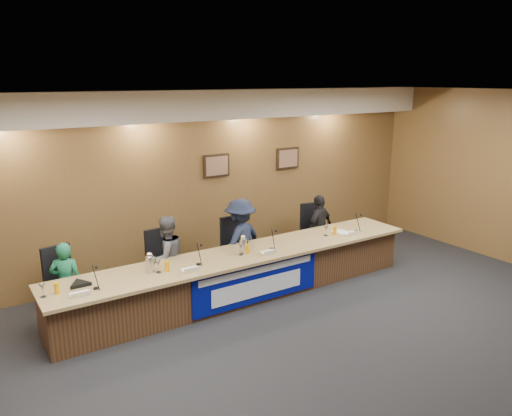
# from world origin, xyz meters

# --- Properties ---
(floor) EXTENTS (10.00, 10.00, 0.00)m
(floor) POSITION_xyz_m (0.00, 0.00, 0.00)
(floor) COLOR black
(floor) RESTS_ON ground
(ceiling) EXTENTS (10.00, 8.00, 0.04)m
(ceiling) POSITION_xyz_m (0.00, 0.00, 3.20)
(ceiling) COLOR silver
(ceiling) RESTS_ON wall_back
(wall_back) EXTENTS (10.00, 0.04, 3.20)m
(wall_back) POSITION_xyz_m (0.00, 4.00, 1.60)
(wall_back) COLOR brown
(wall_back) RESTS_ON floor
(soffit) EXTENTS (10.00, 0.50, 0.50)m
(soffit) POSITION_xyz_m (0.00, 3.75, 2.95)
(soffit) COLOR beige
(soffit) RESTS_ON wall_back
(dais_body) EXTENTS (6.00, 0.80, 0.70)m
(dais_body) POSITION_xyz_m (0.00, 2.40, 0.35)
(dais_body) COLOR #492D19
(dais_body) RESTS_ON floor
(dais_top) EXTENTS (6.10, 0.95, 0.05)m
(dais_top) POSITION_xyz_m (0.00, 2.35, 0.72)
(dais_top) COLOR #9B7D4C
(dais_top) RESTS_ON dais_body
(banner) EXTENTS (2.20, 0.02, 0.65)m
(banner) POSITION_xyz_m (0.00, 1.99, 0.38)
(banner) COLOR #030B7B
(banner) RESTS_ON dais_body
(banner_text_upper) EXTENTS (2.00, 0.01, 0.10)m
(banner_text_upper) POSITION_xyz_m (0.00, 1.97, 0.58)
(banner_text_upper) COLOR silver
(banner_text_upper) RESTS_ON banner
(banner_text_lower) EXTENTS (1.60, 0.01, 0.28)m
(banner_text_lower) POSITION_xyz_m (0.00, 1.97, 0.30)
(banner_text_lower) COLOR silver
(banner_text_lower) RESTS_ON banner
(wall_photo_left) EXTENTS (0.52, 0.04, 0.42)m
(wall_photo_left) POSITION_xyz_m (0.40, 3.97, 1.85)
(wall_photo_left) COLOR black
(wall_photo_left) RESTS_ON wall_back
(wall_photo_right) EXTENTS (0.52, 0.04, 0.42)m
(wall_photo_right) POSITION_xyz_m (2.00, 3.97, 1.85)
(wall_photo_right) COLOR black
(wall_photo_right) RESTS_ON wall_back
(panelist_a) EXTENTS (0.52, 0.44, 1.21)m
(panelist_a) POSITION_xyz_m (-2.55, 2.98, 0.60)
(panelist_a) COLOR #176241
(panelist_a) RESTS_ON floor
(panelist_b) EXTENTS (0.74, 0.63, 1.35)m
(panelist_b) POSITION_xyz_m (-1.04, 2.98, 0.68)
(panelist_b) COLOR #4F4E53
(panelist_b) RESTS_ON floor
(panelist_c) EXTENTS (1.06, 0.82, 1.44)m
(panelist_c) POSITION_xyz_m (0.30, 2.98, 0.72)
(panelist_c) COLOR #171F36
(panelist_c) RESTS_ON floor
(panelist_d) EXTENTS (0.82, 0.53, 1.29)m
(panelist_d) POSITION_xyz_m (2.03, 2.98, 0.65)
(panelist_d) COLOR black
(panelist_d) RESTS_ON floor
(office_chair_a) EXTENTS (0.57, 0.57, 0.08)m
(office_chair_a) POSITION_xyz_m (-2.55, 3.08, 0.48)
(office_chair_a) COLOR black
(office_chair_a) RESTS_ON floor
(office_chair_b) EXTENTS (0.51, 0.51, 0.08)m
(office_chair_b) POSITION_xyz_m (-1.04, 3.08, 0.48)
(office_chair_b) COLOR black
(office_chair_b) RESTS_ON floor
(office_chair_c) EXTENTS (0.49, 0.49, 0.08)m
(office_chair_c) POSITION_xyz_m (0.30, 3.08, 0.48)
(office_chair_c) COLOR black
(office_chair_c) RESTS_ON floor
(office_chair_d) EXTENTS (0.55, 0.55, 0.08)m
(office_chair_d) POSITION_xyz_m (2.03, 3.08, 0.48)
(office_chair_d) COLOR black
(office_chair_d) RESTS_ON floor
(nameplate_a) EXTENTS (0.24, 0.08, 0.10)m
(nameplate_a) POSITION_xyz_m (-2.57, 2.06, 0.80)
(nameplate_a) COLOR white
(nameplate_a) RESTS_ON dais_top
(microphone_a) EXTENTS (0.07, 0.07, 0.02)m
(microphone_a) POSITION_xyz_m (-2.34, 2.22, 0.76)
(microphone_a) COLOR black
(microphone_a) RESTS_ON dais_top
(juice_glass_a) EXTENTS (0.06, 0.06, 0.15)m
(juice_glass_a) POSITION_xyz_m (-2.79, 2.33, 0.82)
(juice_glass_a) COLOR orange
(juice_glass_a) RESTS_ON dais_top
(water_glass_a) EXTENTS (0.08, 0.08, 0.18)m
(water_glass_a) POSITION_xyz_m (-2.96, 2.32, 0.84)
(water_glass_a) COLOR silver
(water_glass_a) RESTS_ON dais_top
(nameplate_b) EXTENTS (0.24, 0.08, 0.10)m
(nameplate_b) POSITION_xyz_m (-1.06, 2.06, 0.80)
(nameplate_b) COLOR white
(nameplate_b) RESTS_ON dais_top
(microphone_b) EXTENTS (0.07, 0.07, 0.02)m
(microphone_b) POSITION_xyz_m (-0.84, 2.27, 0.76)
(microphone_b) COLOR black
(microphone_b) RESTS_ON dais_top
(juice_glass_b) EXTENTS (0.06, 0.06, 0.15)m
(juice_glass_b) POSITION_xyz_m (-1.32, 2.29, 0.82)
(juice_glass_b) COLOR orange
(juice_glass_b) RESTS_ON dais_top
(water_glass_b) EXTENTS (0.08, 0.08, 0.18)m
(water_glass_b) POSITION_xyz_m (-1.45, 2.31, 0.84)
(water_glass_b) COLOR silver
(water_glass_b) RESTS_ON dais_top
(nameplate_c) EXTENTS (0.24, 0.08, 0.10)m
(nameplate_c) POSITION_xyz_m (0.28, 2.06, 0.80)
(nameplate_c) COLOR white
(nameplate_c) RESTS_ON dais_top
(microphone_c) EXTENTS (0.07, 0.07, 0.02)m
(microphone_c) POSITION_xyz_m (0.44, 2.25, 0.76)
(microphone_c) COLOR black
(microphone_c) RESTS_ON dais_top
(juice_glass_c) EXTENTS (0.06, 0.06, 0.15)m
(juice_glass_c) POSITION_xyz_m (0.01, 2.30, 0.82)
(juice_glass_c) COLOR orange
(juice_glass_c) RESTS_ON dais_top
(water_glass_c) EXTENTS (0.08, 0.08, 0.18)m
(water_glass_c) POSITION_xyz_m (-0.10, 2.30, 0.84)
(water_glass_c) COLOR silver
(water_glass_c) RESTS_ON dais_top
(nameplate_d) EXTENTS (0.24, 0.08, 0.10)m
(nameplate_d) POSITION_xyz_m (2.02, 2.09, 0.80)
(nameplate_d) COLOR white
(nameplate_d) RESTS_ON dais_top
(microphone_d) EXTENTS (0.07, 0.07, 0.02)m
(microphone_d) POSITION_xyz_m (2.24, 2.22, 0.76)
(microphone_d) COLOR black
(microphone_d) RESTS_ON dais_top
(juice_glass_d) EXTENTS (0.06, 0.06, 0.15)m
(juice_glass_d) POSITION_xyz_m (1.80, 2.28, 0.82)
(juice_glass_d) COLOR orange
(juice_glass_d) RESTS_ON dais_top
(water_glass_d) EXTENTS (0.08, 0.08, 0.18)m
(water_glass_d) POSITION_xyz_m (1.63, 2.32, 0.84)
(water_glass_d) COLOR silver
(water_glass_d) RESTS_ON dais_top
(carafe_left) EXTENTS (0.12, 0.12, 0.24)m
(carafe_left) POSITION_xyz_m (-1.55, 2.37, 0.87)
(carafe_left) COLOR silver
(carafe_left) RESTS_ON dais_top
(carafe_mid) EXTENTS (0.12, 0.12, 0.23)m
(carafe_mid) POSITION_xyz_m (-0.03, 2.35, 0.87)
(carafe_mid) COLOR silver
(carafe_mid) RESTS_ON dais_top
(speakerphone) EXTENTS (0.32, 0.32, 0.05)m
(speakerphone) POSITION_xyz_m (-2.49, 2.43, 0.78)
(speakerphone) COLOR black
(speakerphone) RESTS_ON dais_top
(paper_stack) EXTENTS (0.26, 0.33, 0.01)m
(paper_stack) POSITION_xyz_m (2.00, 2.34, 0.75)
(paper_stack) COLOR white
(paper_stack) RESTS_ON dais_top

